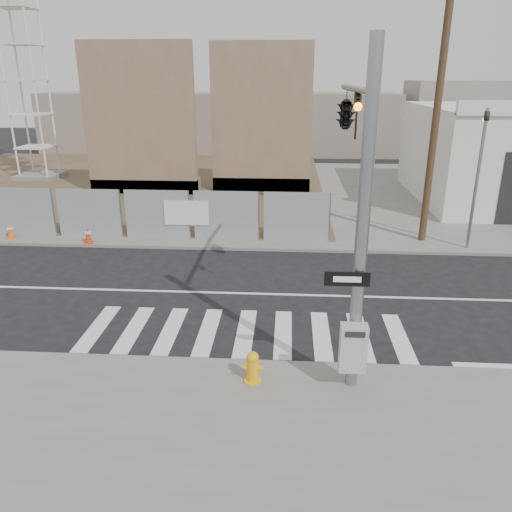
# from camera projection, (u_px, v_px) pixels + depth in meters

# --- Properties ---
(ground) EXTENTS (100.00, 100.00, 0.00)m
(ground) POSITION_uv_depth(u_px,v_px,m) (252.00, 294.00, 15.52)
(ground) COLOR black
(ground) RESTS_ON ground
(sidewalk_far) EXTENTS (50.00, 20.00, 0.12)m
(sidewalk_far) POSITION_uv_depth(u_px,v_px,m) (270.00, 192.00, 28.63)
(sidewalk_far) COLOR slate
(sidewalk_far) RESTS_ON ground
(signal_pole) EXTENTS (0.96, 5.87, 7.00)m
(signal_pole) POSITION_uv_depth(u_px,v_px,m) (350.00, 148.00, 11.82)
(signal_pole) COLOR gray
(signal_pole) RESTS_ON sidewalk_near
(far_signal_pole) EXTENTS (0.16, 0.20, 5.60)m
(far_signal_pole) POSITION_uv_depth(u_px,v_px,m) (480.00, 160.00, 18.15)
(far_signal_pole) COLOR gray
(far_signal_pole) RESTS_ON sidewalk_far
(chain_link_fence) EXTENTS (24.60, 0.04, 2.00)m
(chain_link_fence) POSITION_uv_depth(u_px,v_px,m) (18.00, 212.00, 20.44)
(chain_link_fence) COLOR gray
(chain_link_fence) RESTS_ON sidewalk_far
(concrete_wall_left) EXTENTS (6.00, 1.30, 8.00)m
(concrete_wall_left) POSITION_uv_depth(u_px,v_px,m) (141.00, 134.00, 27.07)
(concrete_wall_left) COLOR brown
(concrete_wall_left) RESTS_ON sidewalk_far
(concrete_wall_right) EXTENTS (5.50, 1.30, 8.00)m
(concrete_wall_right) POSITION_uv_depth(u_px,v_px,m) (262.00, 133.00, 27.61)
(concrete_wall_right) COLOR brown
(concrete_wall_right) RESTS_ON sidewalk_far
(crane_tower) EXTENTS (2.60, 2.60, 18.15)m
(crane_tower) POSITION_uv_depth(u_px,v_px,m) (19.00, 28.00, 29.31)
(crane_tower) COLOR slate
(crane_tower) RESTS_ON sidewalk_far
(utility_pole_right) EXTENTS (1.60, 0.28, 10.00)m
(utility_pole_right) POSITION_uv_depth(u_px,v_px,m) (437.00, 110.00, 18.50)
(utility_pole_right) COLOR #4D3723
(utility_pole_right) RESTS_ON sidewalk_far
(fire_hydrant) EXTENTS (0.50, 0.50, 0.73)m
(fire_hydrant) POSITION_uv_depth(u_px,v_px,m) (253.00, 367.00, 10.76)
(fire_hydrant) COLOR #FDAD0E
(fire_hydrant) RESTS_ON sidewalk_near
(traffic_cone_b) EXTENTS (0.38, 0.38, 0.63)m
(traffic_cone_b) POSITION_uv_depth(u_px,v_px,m) (10.00, 231.00, 20.35)
(traffic_cone_b) COLOR #FC5C0D
(traffic_cone_b) RESTS_ON sidewalk_far
(traffic_cone_c) EXTENTS (0.37, 0.37, 0.66)m
(traffic_cone_c) POSITION_uv_depth(u_px,v_px,m) (88.00, 235.00, 19.75)
(traffic_cone_c) COLOR red
(traffic_cone_c) RESTS_ON sidewalk_far
(traffic_cone_d) EXTENTS (0.49, 0.49, 0.80)m
(traffic_cone_d) POSITION_uv_depth(u_px,v_px,m) (207.00, 227.00, 20.50)
(traffic_cone_d) COLOR red
(traffic_cone_d) RESTS_ON sidewalk_far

